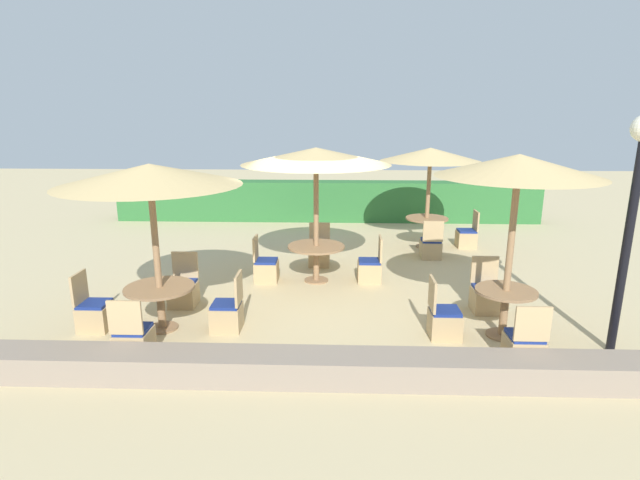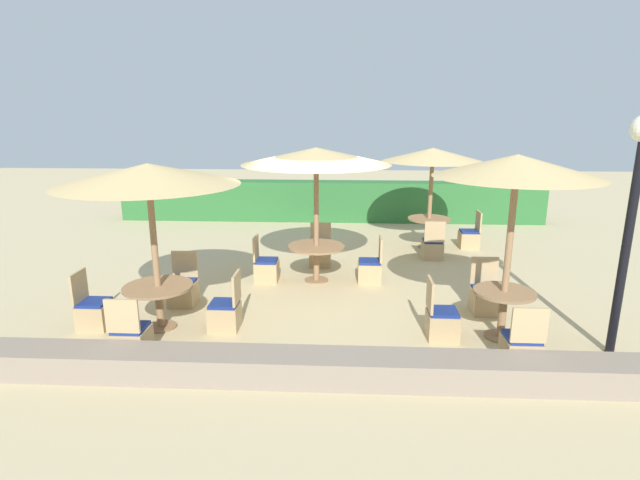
% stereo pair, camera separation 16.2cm
% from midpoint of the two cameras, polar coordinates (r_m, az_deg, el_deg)
% --- Properties ---
extents(ground_plane, '(40.00, 40.00, 0.00)m').
position_cam_midpoint_polar(ground_plane, '(9.45, 0.30, -6.21)').
color(ground_plane, '#C6B284').
extents(hedge_row, '(13.00, 0.70, 1.23)m').
position_cam_midpoint_polar(hedge_row, '(15.55, 1.45, 4.47)').
color(hedge_row, '#2D6B33').
rests_on(hedge_row, ground_plane).
extents(stone_border, '(10.00, 0.56, 0.37)m').
position_cam_midpoint_polar(stone_border, '(6.57, -1.03, -14.36)').
color(stone_border, gray).
rests_on(stone_border, ground_plane).
extents(lamp_post, '(0.36, 0.36, 3.32)m').
position_cam_midpoint_polar(lamp_post, '(7.81, 32.87, 4.84)').
color(lamp_post, black).
rests_on(lamp_post, ground_plane).
extents(parasol_back_right, '(2.44, 2.44, 2.48)m').
position_cam_midpoint_polar(parasol_back_right, '(12.48, 13.13, 9.43)').
color(parasol_back_right, '#93704C').
rests_on(parasol_back_right, ground_plane).
extents(round_table_back_right, '(1.05, 1.05, 0.76)m').
position_cam_midpoint_polar(round_table_back_right, '(12.74, 12.69, 1.74)').
color(round_table_back_right, '#93704C').
rests_on(round_table_back_right, ground_plane).
extents(patio_chair_back_right_south, '(0.46, 0.46, 0.93)m').
position_cam_midpoint_polar(patio_chair_back_right_south, '(11.88, 13.10, -0.87)').
color(patio_chair_back_right_south, tan).
rests_on(patio_chair_back_right_south, ground_plane).
extents(patio_chair_back_right_east, '(0.46, 0.46, 0.93)m').
position_cam_midpoint_polar(patio_chair_back_right_east, '(13.06, 17.06, 0.26)').
color(patio_chair_back_right_east, tan).
rests_on(patio_chair_back_right_east, ground_plane).
extents(parasol_front_left, '(2.71, 2.71, 2.61)m').
position_cam_midpoint_polar(parasol_front_left, '(7.80, -18.49, 7.06)').
color(parasol_front_left, '#93704C').
rests_on(parasol_front_left, ground_plane).
extents(round_table_front_left, '(1.07, 1.07, 0.71)m').
position_cam_midpoint_polar(round_table_front_left, '(8.24, -17.43, -5.97)').
color(round_table_front_left, '#93704C').
rests_on(round_table_front_left, ground_plane).
extents(patio_chair_front_left_west, '(0.46, 0.46, 0.93)m').
position_cam_midpoint_polar(patio_chair_front_left_west, '(8.73, -23.95, -7.52)').
color(patio_chair_front_left_west, tan).
rests_on(patio_chair_front_left_west, ground_plane).
extents(patio_chair_front_left_north, '(0.46, 0.46, 0.93)m').
position_cam_midpoint_polar(patio_chair_front_left_north, '(9.20, -14.89, -5.57)').
color(patio_chair_front_left_north, tan).
rests_on(patio_chair_front_left_north, ground_plane).
extents(patio_chair_front_left_south, '(0.46, 0.46, 0.93)m').
position_cam_midpoint_polar(patio_chair_front_left_south, '(7.55, -20.20, -10.59)').
color(patio_chair_front_left_south, tan).
rests_on(patio_chair_front_left_south, ground_plane).
extents(patio_chair_front_left_east, '(0.46, 0.46, 0.93)m').
position_cam_midpoint_polar(patio_chair_front_left_east, '(8.06, -10.17, -8.24)').
color(patio_chair_front_left_east, tan).
rests_on(patio_chair_front_left_east, ground_plane).
extents(parasol_front_right, '(2.34, 2.34, 2.77)m').
position_cam_midpoint_polar(parasol_front_right, '(7.59, 22.16, 7.72)').
color(parasol_front_right, '#93704C').
rests_on(parasol_front_right, ground_plane).
extents(round_table_front_right, '(0.91, 0.91, 0.75)m').
position_cam_midpoint_polar(round_table_front_right, '(8.06, 20.77, -6.77)').
color(round_table_front_right, '#93704C').
rests_on(round_table_front_right, ground_plane).
extents(patio_chair_front_right_south, '(0.46, 0.46, 0.93)m').
position_cam_midpoint_polar(patio_chair_front_right_south, '(7.38, 22.60, -11.42)').
color(patio_chair_front_right_south, tan).
rests_on(patio_chair_front_right_south, ground_plane).
extents(patio_chair_front_right_north, '(0.46, 0.46, 0.93)m').
position_cam_midpoint_polar(patio_chair_front_right_north, '(9.04, 18.85, -6.27)').
color(patio_chair_front_right_north, tan).
rests_on(patio_chair_front_right_north, ground_plane).
extents(patio_chair_front_right_west, '(0.46, 0.46, 0.93)m').
position_cam_midpoint_polar(patio_chair_front_right_west, '(7.89, 14.28, -9.01)').
color(patio_chair_front_right_west, tan).
rests_on(patio_chair_front_right_west, ground_plane).
extents(parasol_center, '(2.88, 2.88, 2.68)m').
position_cam_midpoint_polar(parasol_center, '(9.63, 0.05, 9.52)').
color(parasol_center, '#93704C').
rests_on(parasol_center, ground_plane).
extents(round_table_center, '(1.14, 1.14, 0.74)m').
position_cam_midpoint_polar(round_table_center, '(9.98, 0.05, -1.45)').
color(round_table_center, '#93704C').
rests_on(round_table_center, ground_plane).
extents(patio_chair_center_west, '(0.46, 0.46, 0.93)m').
position_cam_midpoint_polar(patio_chair_center_west, '(10.15, -5.75, -3.23)').
color(patio_chair_center_west, tan).
rests_on(patio_chair_center_west, ground_plane).
extents(patio_chair_center_east, '(0.46, 0.46, 0.93)m').
position_cam_midpoint_polar(patio_chair_center_east, '(10.10, 6.23, -3.33)').
color(patio_chair_center_east, tan).
rests_on(patio_chair_center_east, ground_plane).
extents(patio_chair_center_north, '(0.46, 0.46, 0.93)m').
position_cam_midpoint_polar(patio_chair_center_north, '(11.10, 0.45, -1.58)').
color(patio_chair_center_north, tan).
rests_on(patio_chair_center_north, ground_plane).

